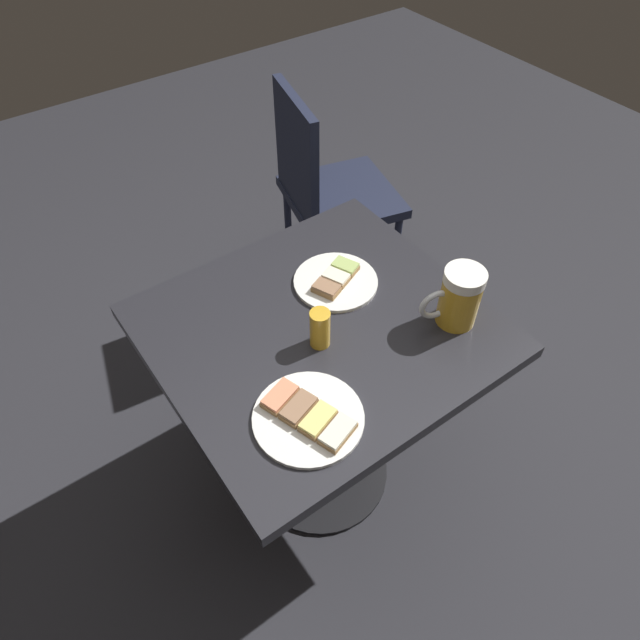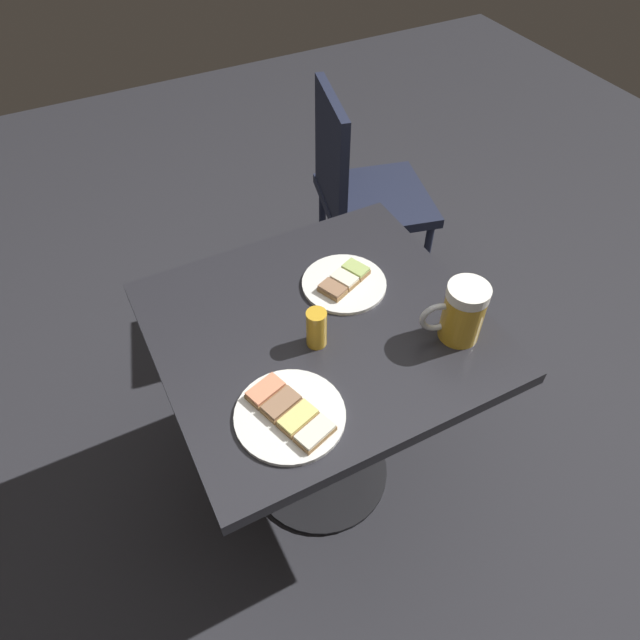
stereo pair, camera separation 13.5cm
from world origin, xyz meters
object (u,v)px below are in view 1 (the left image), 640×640
at_px(cafe_chair, 326,190).
at_px(beer_mug, 459,298).
at_px(plate_near, 336,280).
at_px(plate_far, 308,417).
at_px(beer_glass_small, 320,328).

bearing_deg(cafe_chair, beer_mug, -0.95).
bearing_deg(plate_near, cafe_chair, -33.90).
xyz_separation_m(plate_far, cafe_chair, (0.85, -0.66, -0.19)).
height_order(plate_near, cafe_chair, cafe_chair).
bearing_deg(beer_mug, plate_near, 29.84).
bearing_deg(beer_mug, cafe_chair, -14.92).
distance_m(plate_near, beer_glass_small, 0.21).
height_order(plate_near, beer_mug, beer_mug).
relative_size(plate_far, beer_mug, 1.53).
height_order(beer_mug, cafe_chair, cafe_chair).
bearing_deg(beer_glass_small, plate_near, -46.97).
height_order(plate_far, cafe_chair, cafe_chair).
bearing_deg(beer_glass_small, plate_far, 137.74).
relative_size(plate_near, beer_glass_small, 2.16).
distance_m(plate_near, plate_far, 0.41).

